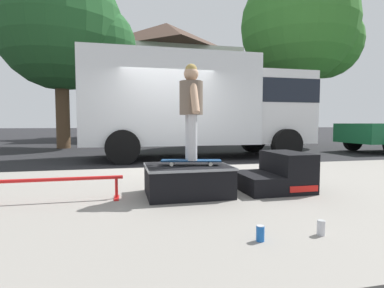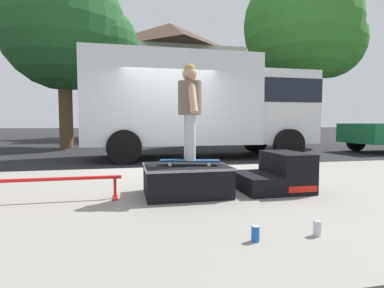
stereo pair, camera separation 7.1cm
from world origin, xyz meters
name	(u,v)px [view 1 (the left image)]	position (x,y,z in m)	size (l,w,h in m)	color
ground_plane	(176,169)	(0.00, 0.00, 0.00)	(140.00, 140.00, 0.00)	black
sidewalk_slab	(213,196)	(0.00, -3.00, 0.06)	(50.00, 5.00, 0.12)	gray
skate_box	(188,179)	(-0.38, -3.08, 0.33)	(1.09, 0.84, 0.39)	black
kicker_ramp	(278,174)	(0.92, -3.08, 0.34)	(0.92, 0.84, 0.53)	black
grind_rail	(50,183)	(-2.05, -3.07, 0.34)	(1.70, 0.28, 0.29)	red
skateboard	(191,161)	(-0.33, -3.08, 0.57)	(0.81, 0.37, 0.07)	navy
skater_kid	(191,104)	(-0.33, -3.08, 1.31)	(0.30, 0.64, 1.24)	silver
soda_can	(321,228)	(0.41, -4.74, 0.18)	(0.07, 0.07, 0.13)	silver
soda_can_b	(260,233)	(-0.14, -4.74, 0.18)	(0.07, 0.07, 0.13)	#1959B2
box_truck	(200,103)	(1.16, 2.20, 1.70)	(6.91, 2.63, 3.05)	white
street_tree_main	(304,30)	(7.07, 5.81, 5.40)	(5.75, 5.23, 8.18)	brown
street_tree_neighbour	(68,32)	(-3.38, 6.89, 4.93)	(5.73, 5.21, 7.69)	brown
house_behind	(167,80)	(2.04, 15.30, 4.24)	(9.54, 8.23, 8.40)	silver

